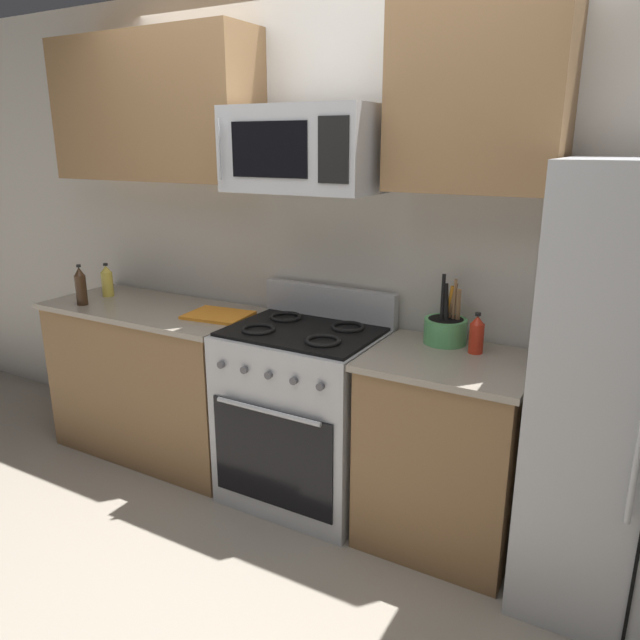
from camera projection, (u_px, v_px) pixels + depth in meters
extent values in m
plane|color=gray|center=(231.00, 563.00, 2.70)|extent=(16.00, 16.00, 0.00)
cube|color=beige|center=(339.00, 244.00, 3.18)|extent=(8.00, 0.10, 2.60)
cube|color=olive|center=(157.00, 382.00, 3.60)|extent=(1.24, 0.56, 0.88)
cube|color=gray|center=(151.00, 309.00, 3.47)|extent=(1.28, 0.60, 0.03)
cube|color=#B2B5BA|center=(304.00, 416.00, 3.11)|extent=(0.76, 0.60, 0.91)
cube|color=black|center=(271.00, 458.00, 2.88)|extent=(0.67, 0.01, 0.51)
cylinder|color=#B2B5BA|center=(267.00, 411.00, 2.79)|extent=(0.57, 0.02, 0.02)
cube|color=black|center=(303.00, 331.00, 2.98)|extent=(0.73, 0.54, 0.02)
cube|color=#B2B5BA|center=(329.00, 303.00, 3.18)|extent=(0.76, 0.06, 0.18)
torus|color=black|center=(258.00, 329.00, 2.96)|extent=(0.17, 0.17, 0.02)
torus|color=black|center=(323.00, 341.00, 2.78)|extent=(0.17, 0.17, 0.02)
torus|color=black|center=(286.00, 317.00, 3.17)|extent=(0.17, 0.17, 0.02)
torus|color=black|center=(348.00, 327.00, 2.99)|extent=(0.17, 0.17, 0.02)
cylinder|color=#4C4C51|center=(221.00, 365.00, 2.88)|extent=(0.04, 0.02, 0.04)
cylinder|color=#4C4C51|center=(244.00, 370.00, 2.82)|extent=(0.04, 0.02, 0.04)
cylinder|color=#4C4C51|center=(268.00, 375.00, 2.76)|extent=(0.04, 0.02, 0.04)
cylinder|color=#4C4C51|center=(294.00, 381.00, 2.69)|extent=(0.04, 0.02, 0.04)
cylinder|color=#4C4C51|center=(320.00, 387.00, 2.63)|extent=(0.04, 0.02, 0.04)
cube|color=olive|center=(444.00, 455.00, 2.76)|extent=(0.68, 0.56, 0.88)
cube|color=gray|center=(450.00, 361.00, 2.63)|extent=(0.72, 0.60, 0.03)
cube|color=#B2B5BA|center=(305.00, 149.00, 2.76)|extent=(0.71, 0.40, 0.38)
cube|color=black|center=(269.00, 150.00, 2.62)|extent=(0.39, 0.01, 0.24)
cube|color=black|center=(333.00, 150.00, 2.47)|extent=(0.14, 0.01, 0.27)
cylinder|color=#B2B5BA|center=(218.00, 149.00, 2.72)|extent=(0.02, 0.02, 0.27)
cube|color=olive|center=(154.00, 109.00, 3.29)|extent=(1.27, 0.34, 0.76)
cube|color=olive|center=(479.00, 97.00, 2.45)|extent=(0.71, 0.34, 0.76)
cylinder|color=#59AD66|center=(445.00, 331.00, 2.81)|extent=(0.20, 0.20, 0.12)
cylinder|color=black|center=(445.00, 329.00, 2.81)|extent=(0.16, 0.16, 0.10)
cylinder|color=olive|center=(451.00, 310.00, 2.80)|extent=(0.06, 0.04, 0.26)
cylinder|color=olive|center=(458.00, 314.00, 2.78)|extent=(0.03, 0.08, 0.25)
cylinder|color=orange|center=(448.00, 311.00, 2.81)|extent=(0.05, 0.02, 0.25)
cylinder|color=black|center=(446.00, 311.00, 2.79)|extent=(0.05, 0.06, 0.26)
cylinder|color=black|center=(442.00, 307.00, 2.79)|extent=(0.02, 0.04, 0.30)
cylinder|color=olive|center=(454.00, 309.00, 2.78)|extent=(0.03, 0.05, 0.29)
cube|color=orange|center=(218.00, 315.00, 3.26)|extent=(0.36, 0.30, 0.02)
cylinder|color=#382314|center=(81.00, 290.00, 3.47)|extent=(0.06, 0.06, 0.17)
cone|color=#382314|center=(79.00, 271.00, 3.44)|extent=(0.06, 0.06, 0.05)
cylinder|color=black|center=(78.00, 266.00, 3.43)|extent=(0.03, 0.03, 0.01)
cylinder|color=gold|center=(107.00, 284.00, 3.68)|extent=(0.07, 0.07, 0.15)
cone|color=gold|center=(106.00, 269.00, 3.65)|extent=(0.06, 0.06, 0.04)
cylinder|color=black|center=(105.00, 264.00, 3.64)|extent=(0.03, 0.03, 0.01)
cylinder|color=red|center=(476.00, 338.00, 2.68)|extent=(0.07, 0.07, 0.13)
cone|color=red|center=(478.00, 320.00, 2.65)|extent=(0.06, 0.06, 0.04)
cylinder|color=black|center=(478.00, 314.00, 2.65)|extent=(0.03, 0.03, 0.01)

